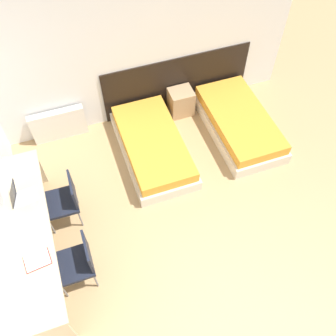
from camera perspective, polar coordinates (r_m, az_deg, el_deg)
name	(u,v)px	position (r m, az deg, el deg)	size (l,w,h in m)	color
ground_plane	(224,323)	(5.04, 8.58, -22.33)	(20.00, 20.00, 0.00)	tan
wall_back	(130,49)	(5.95, -5.85, 17.55)	(5.40, 0.05, 2.70)	white
headboard_panel	(177,83)	(6.62, 1.38, 12.88)	(2.60, 0.03, 1.02)	black
bed_near_window	(153,147)	(6.04, -2.37, 3.29)	(0.96, 1.86, 0.39)	beige
bed_near_door	(239,123)	(6.49, 10.74, 6.74)	(0.96, 1.86, 0.39)	beige
nightstand	(181,102)	(6.66, 1.97, 10.03)	(0.41, 0.35, 0.48)	tan
radiator	(59,125)	(6.47, -16.31, 6.35)	(0.89, 0.12, 0.58)	silver
desk	(33,235)	(5.02, -19.94, -9.53)	(0.51, 2.47, 0.75)	#C6B28E
chair_near_laptop	(64,199)	(5.32, -15.53, -4.63)	(0.47, 0.47, 0.84)	black
chair_near_notebook	(78,261)	(4.86, -13.56, -13.65)	(0.46, 0.46, 0.84)	black
laptop	(20,196)	(5.11, -21.61, -4.01)	(0.33, 0.26, 0.30)	silver
open_notebook	(37,260)	(4.67, -19.30, -13.13)	(0.32, 0.25, 0.02)	#B21E1E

